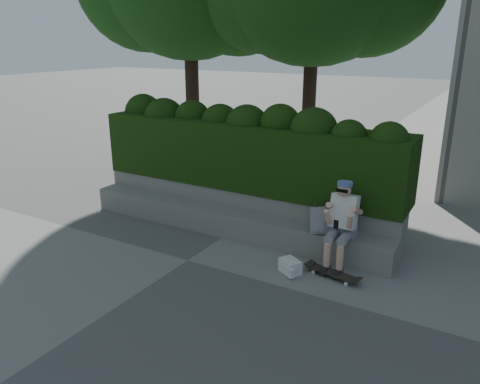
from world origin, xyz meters
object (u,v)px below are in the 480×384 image
Objects in this scene: skateboard at (332,273)px; backpack_plaid at (320,220)px; backpack_ground at (290,266)px; person at (342,221)px.

backpack_plaid is (-0.43, 0.51, 0.59)m from skateboard.
backpack_plaid is at bearing 106.62° from backpack_ground.
backpack_ground is (-0.19, -0.70, -0.56)m from backpack_plaid.
person is at bearing -43.05° from backpack_plaid.
person is 1.68× the size of skateboard.
skateboard is (0.04, -0.43, -0.68)m from person.
backpack_ground is (-0.57, -0.61, -0.65)m from person.
backpack_ground reaches higher than skateboard.
skateboard is 1.94× the size of backpack_plaid.
skateboard is 2.52× the size of backpack_ground.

